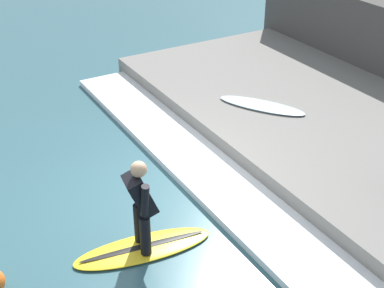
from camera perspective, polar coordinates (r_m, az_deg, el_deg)
The scene contains 6 objects.
ground_plane at distance 8.37m, azimuth -4.47°, elevation -5.46°, with size 28.00×28.00×0.00m, color #335B66.
concrete_ledge at distance 10.21m, azimuth 14.84°, elevation 1.78°, with size 4.40×9.62×0.36m, color slate.
wave_foam_crest at distance 8.75m, azimuth 1.72°, elevation -3.14°, with size 1.05×9.14×0.11m, color white.
surfboard_riding at distance 7.36m, azimuth -5.21°, elevation -10.99°, with size 1.97×0.86×0.07m.
surfer_riding at distance 6.88m, azimuth -5.51°, elevation -6.14°, with size 0.45×0.59×1.34m.
surfboard_spare at distance 10.29m, azimuth 7.45°, elevation 4.10°, with size 1.33×1.70×0.06m.
Camera 1 is at (-2.87, -6.18, 4.85)m, focal length 50.00 mm.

